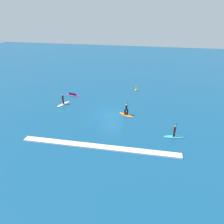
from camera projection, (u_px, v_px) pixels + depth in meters
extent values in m
plane|color=navy|center=(112.00, 115.00, 33.17)|extent=(120.00, 120.00, 0.00)
ellipsoid|color=white|center=(63.00, 104.00, 36.60)|extent=(1.77, 2.88, 0.10)
cylinder|color=#381414|center=(63.00, 101.00, 36.54)|extent=(0.27, 0.27, 0.90)
cylinder|color=#381414|center=(63.00, 102.00, 36.21)|extent=(0.27, 0.27, 0.90)
cylinder|color=#381414|center=(63.00, 97.00, 36.03)|extent=(0.42, 0.42, 0.61)
sphere|color=tan|center=(62.00, 95.00, 35.84)|extent=(0.28, 0.28, 0.21)
ellipsoid|color=purple|center=(73.00, 95.00, 40.17)|extent=(3.09, 1.44, 0.10)
cylinder|color=black|center=(73.00, 94.00, 40.09)|extent=(1.55, 0.69, 0.35)
sphere|color=#A37556|center=(76.00, 95.00, 39.76)|extent=(0.31, 0.31, 0.26)
ellipsoid|color=orange|center=(126.00, 115.00, 33.02)|extent=(2.57, 1.87, 0.11)
cylinder|color=black|center=(127.00, 112.00, 32.86)|extent=(0.28, 0.28, 0.90)
cylinder|color=black|center=(125.00, 112.00, 32.72)|extent=(0.28, 0.28, 0.90)
cylinder|color=black|center=(126.00, 107.00, 32.43)|extent=(0.38, 0.38, 0.67)
sphere|color=tan|center=(126.00, 105.00, 32.22)|extent=(0.34, 0.34, 0.25)
cylinder|color=black|center=(126.00, 108.00, 32.77)|extent=(0.21, 0.33, 2.07)
cube|color=black|center=(126.00, 113.00, 33.22)|extent=(0.15, 0.20, 0.32)
ellipsoid|color=#33C6CC|center=(174.00, 137.00, 27.67)|extent=(2.70, 1.01, 0.10)
cylinder|color=#381414|center=(174.00, 134.00, 27.36)|extent=(0.19, 0.19, 0.77)
cylinder|color=#381414|center=(174.00, 133.00, 27.58)|extent=(0.19, 0.19, 0.77)
cylinder|color=#381414|center=(175.00, 129.00, 27.15)|extent=(0.34, 0.34, 0.62)
sphere|color=#A37556|center=(175.00, 126.00, 26.95)|extent=(0.28, 0.28, 0.25)
cylinder|color=black|center=(175.00, 129.00, 27.42)|extent=(0.10, 0.39, 1.92)
cube|color=black|center=(174.00, 135.00, 27.83)|extent=(0.09, 0.21, 0.32)
sphere|color=yellow|center=(136.00, 90.00, 42.24)|extent=(0.50, 0.50, 0.50)
cylinder|color=yellow|center=(136.00, 88.00, 42.03)|extent=(0.13, 0.13, 1.17)
cube|color=white|center=(99.00, 147.00, 25.67)|extent=(19.46, 0.90, 0.18)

